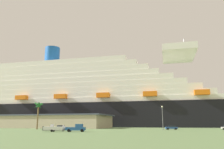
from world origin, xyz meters
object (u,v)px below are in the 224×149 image
(street_lamp, at_px, (162,114))
(parked_car_blue_suv, at_px, (172,127))
(parked_car_silver_sedan, at_px, (61,127))
(cruise_ship, at_px, (86,100))
(palm_tree, at_px, (38,108))
(small_boat_on_trailer, at_px, (56,128))
(pickup_truck, at_px, (77,128))

(street_lamp, height_order, parked_car_blue_suv, street_lamp)
(street_lamp, bearing_deg, parked_car_silver_sedan, 170.11)
(cruise_ship, bearing_deg, parked_car_silver_sedan, -81.89)
(parked_car_blue_suv, bearing_deg, palm_tree, -173.94)
(cruise_ship, relative_size, small_boat_on_trailer, 30.51)
(street_lamp, bearing_deg, cruise_ship, 126.51)
(street_lamp, relative_size, parked_car_silver_sedan, 1.75)
(cruise_ship, xyz_separation_m, parked_car_blue_suv, (52.81, -58.81, -17.31))
(street_lamp, height_order, parked_car_silver_sedan, street_lamp)
(cruise_ship, xyz_separation_m, parked_car_silver_sedan, (8.50, -59.65, -17.31))
(palm_tree, bearing_deg, cruise_ship, 90.26)
(cruise_ship, relative_size, parked_car_silver_sedan, 49.71)
(small_boat_on_trailer, relative_size, palm_tree, 0.73)
(street_lamp, bearing_deg, palm_tree, 177.20)
(pickup_truck, relative_size, street_lamp, 0.69)
(street_lamp, distance_m, parked_car_blue_suv, 9.82)
(palm_tree, bearing_deg, parked_car_blue_suv, 6.06)
(parked_car_blue_suv, bearing_deg, cruise_ship, 131.92)
(small_boat_on_trailer, height_order, street_lamp, street_lamp)
(pickup_truck, relative_size, parked_car_silver_sedan, 1.21)
(pickup_truck, height_order, palm_tree, palm_tree)
(palm_tree, height_order, street_lamp, palm_tree)
(cruise_ship, xyz_separation_m, small_boat_on_trailer, (18.81, -86.90, -17.18))
(small_boat_on_trailer, relative_size, parked_car_blue_suv, 1.69)
(pickup_truck, height_order, parked_car_silver_sedan, pickup_truck)
(small_boat_on_trailer, distance_m, parked_car_silver_sedan, 29.14)
(street_lamp, bearing_deg, parked_car_blue_suv, 67.02)
(small_boat_on_trailer, relative_size, street_lamp, 0.93)
(small_boat_on_trailer, height_order, parked_car_silver_sedan, small_boat_on_trailer)
(cruise_ship, relative_size, palm_tree, 22.35)
(small_boat_on_trailer, distance_m, palm_tree, 30.13)
(palm_tree, relative_size, parked_car_silver_sedan, 2.22)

